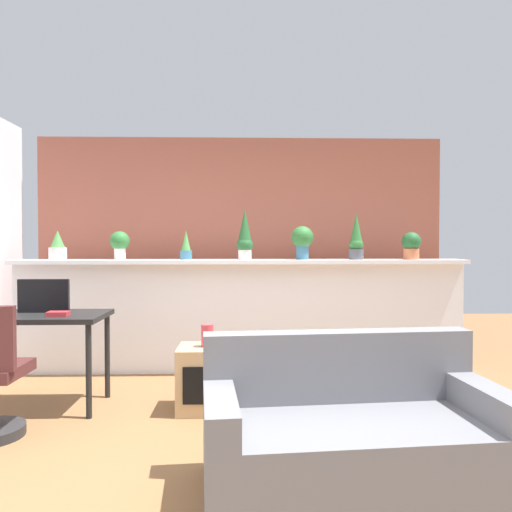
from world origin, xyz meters
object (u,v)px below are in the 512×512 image
Objects in this scene: potted_plant_2 at (186,247)px; book_on_desk at (58,314)px; potted_plant_0 at (58,247)px; potted_plant_5 at (356,240)px; couch at (352,437)px; potted_plant_1 at (120,243)px; potted_plant_4 at (302,240)px; desk at (35,325)px; tv_monitor at (44,296)px; potted_plant_6 at (411,245)px; potted_plant_3 at (245,237)px; side_cube_shelf at (204,378)px; vase_on_shelf at (207,335)px.

potted_plant_2 reaches higher than book_on_desk.
potted_plant_5 is at bearing -0.04° from potted_plant_0.
potted_plant_2 is 2.85m from couch.
potted_plant_4 is (1.85, -0.03, 0.03)m from potted_plant_1.
desk is 0.24m from tv_monitor.
couch is at bearing -44.37° from potted_plant_0.
tv_monitor is at bearing 63.97° from desk.
potted_plant_1 is 2.95m from potted_plant_6.
potted_plant_3 is (0.60, -0.07, 0.10)m from potted_plant_2.
potted_plant_4 is 0.31× the size of desk.
potted_plant_4 is 0.55m from potted_plant_5.
vase_on_shelf is (0.03, 0.00, 0.34)m from side_cube_shelf.
potted_plant_1 is at bearing 129.18° from side_cube_shelf.
couch is (0.56, -2.34, -1.10)m from potted_plant_3.
couch is at bearing -31.60° from book_on_desk.
desk is (-1.08, -1.06, -0.61)m from potted_plant_2.
potted_plant_6 is 1.58× the size of vase_on_shelf.
couch is (1.15, -2.41, -1.00)m from potted_plant_2.
potted_plant_5 is at bearing 37.17° from side_cube_shelf.
potted_plant_2 is 2.29m from potted_plant_6.
potted_plant_0 is 1.87m from potted_plant_3.
potted_plant_1 is 1.27m from potted_plant_3.
side_cube_shelf is 1.23m from book_on_desk.
side_cube_shelf is at bearing -7.48° from tv_monitor.
potted_plant_4 is 0.83× the size of tv_monitor.
side_cube_shelf is 2.84× the size of vase_on_shelf.
tv_monitor reaches higher than vase_on_shelf.
desk reaches higher than side_cube_shelf.
book_on_desk is at bearing 148.40° from couch.
vase_on_shelf is (-0.88, -1.11, -0.76)m from potted_plant_4.
potted_plant_3 is 1.24× the size of tv_monitor.
potted_plant_3 is at bearing -6.42° from potted_plant_2.
potted_plant_2 is 0.60× the size of side_cube_shelf.
book_on_desk is at bearing -178.13° from vase_on_shelf.
potted_plant_1 is 0.96× the size of potted_plant_2.
book_on_desk is at bearing -156.07° from potted_plant_5.
vase_on_shelf is 1.16m from book_on_desk.
desk is 1.38m from vase_on_shelf.
desk is 6.25× the size of vase_on_shelf.
potted_plant_2 is 1.63m from desk.
potted_plant_3 reaches higher than potted_plant_6.
potted_plant_3 is 1.92m from book_on_desk.
couch is at bearing -76.66° from potted_plant_3.
couch is (1.82, -2.41, -1.03)m from potted_plant_1.
tv_monitor is (-2.76, -0.93, -0.46)m from potted_plant_5.
couch is (0.85, -1.27, -0.31)m from vase_on_shelf.
potted_plant_2 is 1.07× the size of potted_plant_6.
potted_plant_4 is (1.18, -0.03, 0.07)m from potted_plant_2.
couch is at bearing -115.73° from potted_plant_6.
vase_on_shelf is 1.13× the size of book_on_desk.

